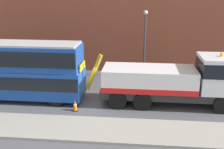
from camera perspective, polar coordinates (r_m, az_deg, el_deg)
The scene contains 6 objects.
ground_plane at distance 19.31m, azimuth -4.04°, elevation -5.46°, with size 120.00×120.00×0.00m, color #4C4C51.
near_kerb at distance 15.56m, azimuth -6.67°, elevation -11.17°, with size 60.00×2.80×0.15m, color gray.
recovery_tow_truck at distance 18.51m, azimuth 13.25°, elevation -1.10°, with size 10.15×2.69×3.67m.
double_decker_bus at distance 20.42m, azimuth -21.51°, elevation 1.25°, with size 11.06×2.61×4.06m.
traffic_cone_near_bus at distance 17.77m, azimuth -7.73°, elevation -6.48°, with size 0.36×0.36×0.72m.
street_lamp at distance 23.64m, azimuth 6.87°, elevation 7.49°, with size 0.36×0.36×5.83m.
Camera 1 is at (3.11, -17.53, 7.48)m, focal length 43.70 mm.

